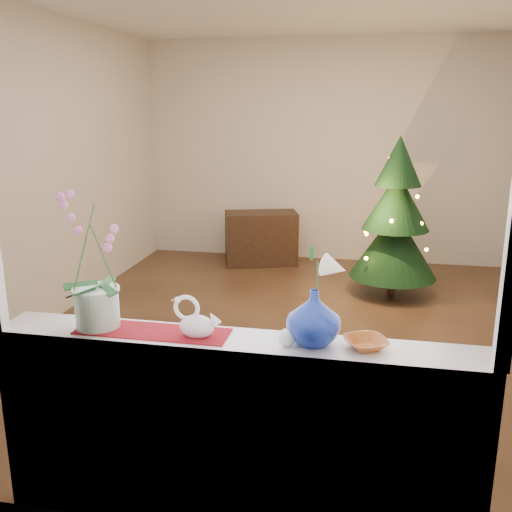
{
  "coord_description": "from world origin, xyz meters",
  "views": [
    {
      "loc": [
        0.55,
        -4.63,
        1.91
      ],
      "look_at": [
        -0.1,
        -1.4,
        1.04
      ],
      "focal_mm": 40.0,
      "sensor_mm": 36.0,
      "label": 1
    }
  ],
  "objects": [
    {
      "name": "paperweight",
      "position": [
        0.24,
        -2.4,
        0.96
      ],
      "size": [
        0.08,
        0.08,
        0.08
      ],
      "primitive_type": "sphere",
      "rotation": [
        0.0,
        0.0,
        0.02
      ],
      "color": "silver",
      "rests_on": "windowsill"
    },
    {
      "name": "swan",
      "position": [
        -0.16,
        -2.39,
        1.01
      ],
      "size": [
        0.22,
        0.11,
        0.18
      ],
      "primitive_type": null,
      "rotation": [
        0.0,
        0.0,
        -0.04
      ],
      "color": "white",
      "rests_on": "windowsill"
    },
    {
      "name": "ground",
      "position": [
        0.0,
        0.0,
        0.0
      ],
      "size": [
        5.0,
        5.0,
        0.0
      ],
      "primitive_type": "plane",
      "color": "#331F15",
      "rests_on": "ground"
    },
    {
      "name": "amber_dish",
      "position": [
        0.57,
        -2.36,
        0.94
      ],
      "size": [
        0.2,
        0.2,
        0.04
      ],
      "primitive_type": "imported",
      "rotation": [
        0.0,
        0.0,
        0.43
      ],
      "color": "#A55520",
      "rests_on": "windowsill"
    },
    {
      "name": "window_apron",
      "position": [
        0.0,
        -2.46,
        0.44
      ],
      "size": [
        2.2,
        0.08,
        0.88
      ],
      "primitive_type": "cube",
      "color": "white",
      "rests_on": "ground"
    },
    {
      "name": "orchid_pot",
      "position": [
        -0.64,
        -2.37,
        1.24
      ],
      "size": [
        0.25,
        0.25,
        0.63
      ],
      "primitive_type": null,
      "rotation": [
        0.0,
        0.0,
        -0.18
      ],
      "color": "silver",
      "rests_on": "windowsill"
    },
    {
      "name": "lily",
      "position": [
        0.34,
        -2.36,
        1.3
      ],
      "size": [
        0.15,
        0.09,
        0.21
      ],
      "primitive_type": null,
      "color": "white",
      "rests_on": "blue_vase"
    },
    {
      "name": "runner",
      "position": [
        -0.38,
        -2.37,
        0.92
      ],
      "size": [
        0.7,
        0.2,
        0.01
      ],
      "primitive_type": "cube",
      "color": "maroon",
      "rests_on": "windowsill"
    },
    {
      "name": "wall_front",
      "position": [
        0.0,
        -2.5,
        1.35
      ],
      "size": [
        4.5,
        0.1,
        2.7
      ],
      "primitive_type": "cube",
      "color": "beige",
      "rests_on": "ground"
    },
    {
      "name": "blue_vase",
      "position": [
        0.34,
        -2.36,
        1.06
      ],
      "size": [
        0.29,
        0.29,
        0.28
      ],
      "primitive_type": "imported",
      "rotation": [
        0.0,
        0.0,
        -0.1
      ],
      "color": "navy",
      "rests_on": "windowsill"
    },
    {
      "name": "wall_back",
      "position": [
        0.0,
        2.5,
        1.35
      ],
      "size": [
        4.5,
        0.1,
        2.7
      ],
      "primitive_type": "cube",
      "color": "beige",
      "rests_on": "ground"
    },
    {
      "name": "windowsill",
      "position": [
        0.0,
        -2.37,
        0.9
      ],
      "size": [
        2.2,
        0.26,
        0.04
      ],
      "primitive_type": "cube",
      "color": "white",
      "rests_on": "window_apron"
    },
    {
      "name": "side_table",
      "position": [
        -0.73,
        2.09,
        0.32
      ],
      "size": [
        0.95,
        0.67,
        0.65
      ],
      "primitive_type": "cube",
      "rotation": [
        0.0,
        0.0,
        0.3
      ],
      "color": "black",
      "rests_on": "ground"
    },
    {
      "name": "wall_left",
      "position": [
        -2.25,
        0.0,
        1.35
      ],
      "size": [
        0.1,
        5.0,
        2.7
      ],
      "primitive_type": "cube",
      "color": "beige",
      "rests_on": "ground"
    },
    {
      "name": "window_frame",
      "position": [
        0.0,
        -2.47,
        1.7
      ],
      "size": [
        2.22,
        0.06,
        1.6
      ],
      "primitive_type": null,
      "color": "white",
      "rests_on": "windowsill"
    },
    {
      "name": "xmas_tree",
      "position": [
        0.83,
        1.22,
        0.81
      ],
      "size": [
        1.09,
        1.09,
        1.63
      ],
      "primitive_type": null,
      "rotation": [
        0.0,
        0.0,
        0.27
      ],
      "color": "black",
      "rests_on": "ground"
    }
  ]
}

